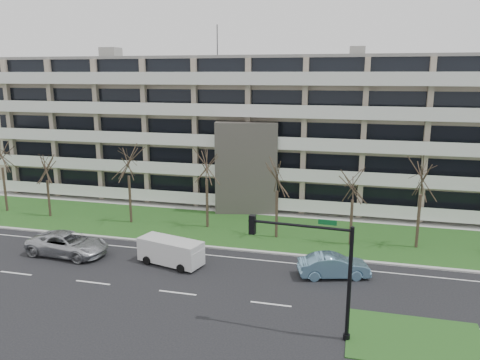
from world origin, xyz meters
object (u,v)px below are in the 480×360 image
(white_van, at_px, (171,250))
(traffic_signal, at_px, (314,261))
(blue_sedan, at_px, (334,266))
(silver_pickup, at_px, (68,244))

(white_van, xyz_separation_m, traffic_signal, (10.83, -6.85, 3.04))
(blue_sedan, bearing_deg, white_van, 77.13)
(traffic_signal, bearing_deg, blue_sedan, 88.56)
(blue_sedan, distance_m, white_van, 11.54)
(silver_pickup, height_order, blue_sedan, silver_pickup)
(blue_sedan, distance_m, traffic_signal, 8.32)
(silver_pickup, height_order, traffic_signal, traffic_signal)
(silver_pickup, xyz_separation_m, traffic_signal, (19.20, -6.63, 3.28))
(white_van, distance_m, traffic_signal, 13.16)
(silver_pickup, distance_m, traffic_signal, 20.58)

